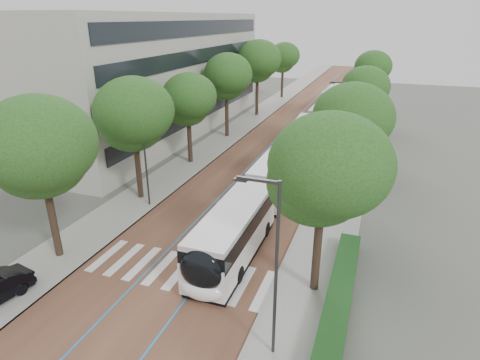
{
  "coord_description": "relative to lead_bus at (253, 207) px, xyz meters",
  "views": [
    {
      "loc": [
        9.94,
        -15.99,
        13.56
      ],
      "look_at": [
        0.71,
        9.76,
        2.4
      ],
      "focal_mm": 30.0,
      "sensor_mm": 36.0,
      "label": 1
    }
  ],
  "objects": [
    {
      "name": "kerb_left",
      "position": [
        -8.14,
        32.67,
        -1.57
      ],
      "size": [
        0.2,
        140.0,
        0.14
      ],
      "primitive_type": "cube",
      "color": "gray",
      "rests_on": "ground"
    },
    {
      "name": "ground",
      "position": [
        -2.54,
        -7.33,
        -1.63
      ],
      "size": [
        160.0,
        160.0,
        0.0
      ],
      "primitive_type": "plane",
      "color": "#51544C",
      "rests_on": "ground"
    },
    {
      "name": "bus_queued_0",
      "position": [
        -0.02,
        16.37,
        -0.0
      ],
      "size": [
        3.01,
        12.49,
        3.2
      ],
      "rotation": [
        0.0,
        0.0,
        0.04
      ],
      "color": "white",
      "rests_on": "ground"
    },
    {
      "name": "hedge",
      "position": [
        6.56,
        -7.33,
        -1.11
      ],
      "size": [
        1.2,
        14.0,
        0.8
      ],
      "primitive_type": "cube",
      "color": "#153D17",
      "rests_on": "sidewalk_right"
    },
    {
      "name": "kerb_right",
      "position": [
        3.06,
        32.67,
        -1.57
      ],
      "size": [
        0.2,
        140.0,
        0.14
      ],
      "primitive_type": "cube",
      "color": "gray",
      "rests_on": "ground"
    },
    {
      "name": "zebra_crossing",
      "position": [
        -2.34,
        -6.33,
        -1.6
      ],
      "size": [
        10.55,
        3.6,
        0.01
      ],
      "color": "silver",
      "rests_on": "ground"
    },
    {
      "name": "lead_bus",
      "position": [
        0.0,
        0.0,
        0.0
      ],
      "size": [
        2.6,
        18.41,
        3.2
      ],
      "rotation": [
        0.0,
        0.0,
        0.0
      ],
      "color": "black",
      "rests_on": "ground"
    },
    {
      "name": "bus_queued_1",
      "position": [
        0.41,
        29.38,
        -0.0
      ],
      "size": [
        2.89,
        12.47,
        3.2
      ],
      "rotation": [
        0.0,
        0.0,
        -0.03
      ],
      "color": "white",
      "rests_on": "ground"
    },
    {
      "name": "office_building",
      "position": [
        -22.01,
        20.67,
        5.37
      ],
      "size": [
        18.11,
        40.0,
        14.0
      ],
      "color": "#A8A59C",
      "rests_on": "ground"
    },
    {
      "name": "lane_line_right",
      "position": [
        -0.94,
        32.67,
        -1.6
      ],
      "size": [
        0.12,
        126.0,
        0.01
      ],
      "primitive_type": "cube",
      "color": "#2270AA",
      "rests_on": "road"
    },
    {
      "name": "bus_queued_2",
      "position": [
        -0.01,
        42.2,
        -0.0
      ],
      "size": [
        2.83,
        12.46,
        3.2
      ],
      "rotation": [
        0.0,
        0.0,
        -0.03
      ],
      "color": "white",
      "rests_on": "ground"
    },
    {
      "name": "streetlight_near",
      "position": [
        4.08,
        -10.33,
        3.19
      ],
      "size": [
        1.82,
        0.2,
        8.0
      ],
      "color": "#2F2F32",
      "rests_on": "sidewalk_right"
    },
    {
      "name": "lamp_post_left",
      "position": [
        -8.64,
        0.67,
        2.49
      ],
      "size": [
        0.14,
        0.14,
        8.0
      ],
      "primitive_type": "cylinder",
      "color": "#2F2F32",
      "rests_on": "sidewalk_left"
    },
    {
      "name": "trees_left",
      "position": [
        -10.04,
        16.33,
        5.15
      ],
      "size": [
        6.22,
        60.71,
        10.14
      ],
      "color": "black",
      "rests_on": "ground"
    },
    {
      "name": "lane_line_left",
      "position": [
        -4.14,
        32.67,
        -1.6
      ],
      "size": [
        0.12,
        126.0,
        0.01
      ],
      "primitive_type": "cube",
      "color": "#2270AA",
      "rests_on": "road"
    },
    {
      "name": "trees_right",
      "position": [
        5.16,
        11.53,
        4.77
      ],
      "size": [
        5.96,
        47.45,
        9.11
      ],
      "color": "black",
      "rests_on": "ground"
    },
    {
      "name": "sidewalk_right",
      "position": [
        4.96,
        32.67,
        -1.57
      ],
      "size": [
        4.0,
        140.0,
        0.12
      ],
      "primitive_type": "cube",
      "color": "gray",
      "rests_on": "ground"
    },
    {
      "name": "sidewalk_left",
      "position": [
        -10.04,
        32.67,
        -1.57
      ],
      "size": [
        4.0,
        140.0,
        0.12
      ],
      "primitive_type": "cube",
      "color": "gray",
      "rests_on": "ground"
    },
    {
      "name": "road",
      "position": [
        -2.54,
        32.67,
        -1.62
      ],
      "size": [
        11.0,
        140.0,
        0.02
      ],
      "primitive_type": "cube",
      "color": "brown",
      "rests_on": "ground"
    },
    {
      "name": "streetlight_far",
      "position": [
        4.08,
        14.67,
        3.19
      ],
      "size": [
        1.82,
        0.2,
        8.0
      ],
      "color": "#2F2F32",
      "rests_on": "sidewalk_right"
    }
  ]
}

